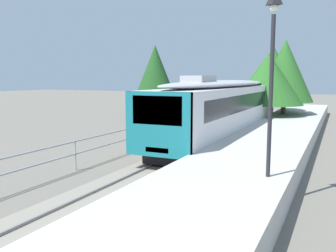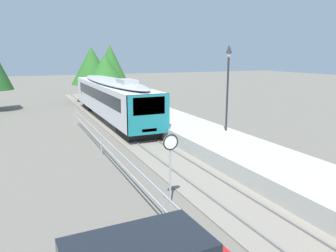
% 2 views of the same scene
% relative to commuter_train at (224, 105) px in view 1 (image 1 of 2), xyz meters
% --- Properties ---
extents(ground_plane, '(160.00, 160.00, 0.00)m').
position_rel_commuter_train_xyz_m(ground_plane, '(-3.00, -8.91, -2.14)').
color(ground_plane, '#6B665B').
extents(track_rails, '(3.20, 60.00, 0.14)m').
position_rel_commuter_train_xyz_m(track_rails, '(0.00, -8.91, -2.11)').
color(track_rails, gray).
rests_on(track_rails, ground).
extents(commuter_train, '(2.82, 18.30, 3.74)m').
position_rel_commuter_train_xyz_m(commuter_train, '(0.00, 0.00, 0.00)').
color(commuter_train, silver).
rests_on(commuter_train, track_rails).
extents(station_platform, '(3.90, 60.00, 0.90)m').
position_rel_commuter_train_xyz_m(station_platform, '(3.25, -8.91, -1.69)').
color(station_platform, '#B7B5AD').
rests_on(station_platform, ground).
extents(platform_lamp_mid_platform, '(0.34, 0.34, 5.35)m').
position_rel_commuter_train_xyz_m(platform_lamp_mid_platform, '(4.56, -10.84, 2.48)').
color(platform_lamp_mid_platform, '#232328').
rests_on(platform_lamp_mid_platform, station_platform).
extents(tree_behind_carpark, '(4.95, 4.95, 6.61)m').
position_rel_commuter_train_xyz_m(tree_behind_carpark, '(0.78, 12.12, 2.25)').
color(tree_behind_carpark, brown).
rests_on(tree_behind_carpark, ground).
extents(tree_behind_station_far, '(3.72, 3.72, 6.86)m').
position_rel_commuter_train_xyz_m(tree_behind_station_far, '(-9.68, 9.54, 2.36)').
color(tree_behind_station_far, brown).
rests_on(tree_behind_station_far, ground).
extents(tree_distant_left, '(5.38, 5.38, 5.70)m').
position_rel_commuter_train_xyz_m(tree_distant_left, '(1.24, 7.33, 1.57)').
color(tree_distant_left, brown).
rests_on(tree_distant_left, ground).
extents(tree_distant_centre, '(4.50, 4.50, 6.81)m').
position_rel_commuter_train_xyz_m(tree_distant_centre, '(2.24, 8.99, 2.20)').
color(tree_distant_centre, brown).
rests_on(tree_distant_centre, ground).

